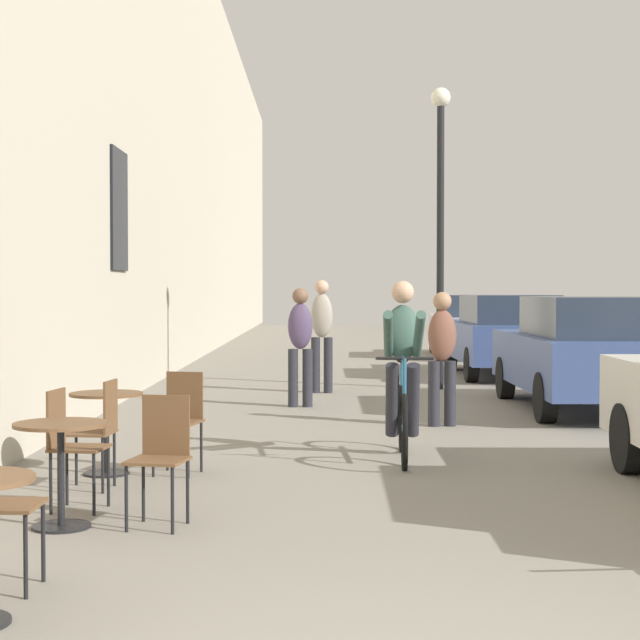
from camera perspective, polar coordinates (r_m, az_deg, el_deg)
building_facade_left at (r=18.06m, az=-10.07°, el=12.31°), size 0.54×68.00×9.93m
cafe_table_mid at (r=7.34m, az=-13.97°, el=-7.02°), size 0.64×0.64×0.72m
cafe_chair_mid_toward_street at (r=7.91m, az=-13.50°, el=-6.42°), size 0.42×0.42×0.89m
cafe_chair_mid_toward_wall at (r=7.28m, az=-8.66°, el=-7.08°), size 0.44×0.44×0.89m
cafe_table_far at (r=9.35m, az=-11.59°, el=-5.14°), size 0.64×0.64×0.72m
cafe_chair_far_toward_street at (r=9.31m, az=-7.60°, el=-5.16°), size 0.46×0.46×0.89m
cafe_chair_far_toward_wall at (r=8.66m, az=-12.02°, el=-5.70°), size 0.41×0.41×0.89m
cyclist_on_bicycle at (r=10.07m, az=4.60°, el=-2.97°), size 0.52×1.76×1.74m
pedestrian_near at (r=12.42m, az=6.75°, el=-1.69°), size 0.37×0.29×1.60m
pedestrian_mid at (r=14.36m, az=-1.04°, el=-1.11°), size 0.35×0.25×1.65m
pedestrian_far at (r=16.32m, az=0.15°, el=-0.51°), size 0.36×0.27×1.77m
street_lamp at (r=17.12m, az=6.66°, el=6.64°), size 0.32×0.32×4.90m
parked_car_second at (r=14.38m, az=14.41°, el=-1.69°), size 1.84×4.31×1.53m
parked_car_third at (r=19.78m, az=10.11°, el=-0.76°), size 1.83×4.29×1.52m
parked_car_fourth at (r=25.43m, az=8.32°, el=-0.25°), size 1.90×4.26×1.49m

